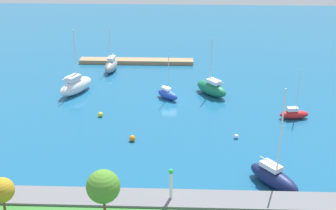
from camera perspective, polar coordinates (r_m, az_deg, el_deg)
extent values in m
plane|color=#19567F|center=(82.76, 0.15, 0.63)|extent=(160.00, 160.00, 0.00)
cube|color=#997A56|center=(101.60, -3.81, 5.30)|extent=(24.18, 2.60, 0.82)
cube|color=slate|center=(54.73, -1.06, -11.72)|extent=(68.03, 3.51, 1.54)
cylinder|color=silver|center=(53.34, 0.36, -9.68)|extent=(0.36, 0.36, 3.20)
sphere|color=green|center=(52.34, 0.36, -7.99)|extent=(0.56, 0.56, 0.56)
cylinder|color=brown|center=(54.68, -19.14, -11.29)|extent=(0.28, 0.28, 2.10)
sphere|color=#AD841E|center=(53.67, -19.40, -9.65)|extent=(2.71, 2.71, 2.71)
cylinder|color=brown|center=(50.37, -7.63, -12.35)|extent=(0.28, 0.28, 3.49)
sphere|color=#4C8428|center=(48.79, -7.81, -9.70)|extent=(3.49, 3.49, 3.49)
ellipsoid|color=#141E4C|center=(59.78, 12.61, -8.60)|extent=(6.42, 7.28, 2.21)
cube|color=silver|center=(59.38, 12.31, -7.20)|extent=(2.76, 2.97, 0.62)
cylinder|color=silver|center=(56.42, 13.47, -3.15)|extent=(0.18, 0.18, 10.81)
cylinder|color=silver|center=(59.41, 12.02, -6.64)|extent=(1.88, 2.34, 0.14)
ellipsoid|color=white|center=(86.75, -11.02, 2.24)|extent=(6.05, 8.30, 2.65)
cube|color=silver|center=(85.70, -11.38, 3.19)|extent=(2.74, 3.28, 0.84)
cylinder|color=silver|center=(85.12, -11.15, 5.97)|extent=(0.19, 0.19, 8.97)
cylinder|color=silver|center=(84.89, -11.80, 3.36)|extent=(1.93, 3.47, 0.15)
ellipsoid|color=red|center=(78.22, 14.95, -1.12)|extent=(4.86, 2.19, 1.35)
cube|color=silver|center=(77.70, 14.76, -0.48)|extent=(1.80, 1.18, 0.59)
cylinder|color=silver|center=(76.69, 15.44, 1.72)|extent=(0.11, 0.11, 7.00)
cylinder|color=silver|center=(77.46, 14.65, -0.19)|extent=(1.65, 0.29, 0.09)
ellipsoid|color=gray|center=(96.90, -6.86, 4.69)|extent=(2.80, 6.23, 2.23)
cube|color=silver|center=(96.88, -6.83, 5.60)|extent=(1.50, 2.30, 0.67)
cylinder|color=silver|center=(95.25, -7.04, 7.21)|extent=(0.14, 0.14, 6.84)
cylinder|color=silver|center=(97.16, -6.77, 5.96)|extent=(0.43, 2.51, 0.12)
ellipsoid|color=#19724C|center=(84.77, 5.25, 1.98)|extent=(6.49, 6.97, 2.40)
cube|color=silver|center=(83.84, 5.56, 2.83)|extent=(2.79, 2.90, 0.62)
cylinder|color=silver|center=(83.22, 5.22, 5.37)|extent=(0.17, 0.17, 7.99)
cylinder|color=silver|center=(83.14, 5.95, 2.96)|extent=(2.35, 2.70, 0.13)
ellipsoid|color=#2347B2|center=(82.82, -0.04, 1.26)|extent=(4.33, 4.09, 1.61)
cube|color=silver|center=(82.66, -0.22, 1.99)|extent=(1.79, 1.73, 0.48)
cylinder|color=silver|center=(81.15, 0.07, 3.96)|extent=(0.11, 0.11, 6.80)
cylinder|color=silver|center=(82.74, -0.39, 2.30)|extent=(1.43, 1.30, 0.09)
sphere|color=yellow|center=(77.05, -8.14, -1.13)|extent=(0.79, 0.79, 0.79)
sphere|color=orange|center=(69.00, -4.33, -4.02)|extent=(0.89, 0.89, 0.89)
sphere|color=white|center=(70.29, 8.23, -3.76)|extent=(0.67, 0.67, 0.67)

